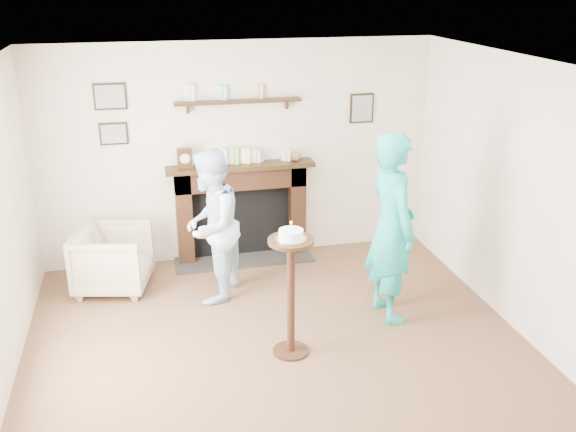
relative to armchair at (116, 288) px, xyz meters
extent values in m
plane|color=brown|center=(1.46, -1.90, 0.00)|extent=(5.00, 5.00, 0.00)
cube|color=#F2E8CE|center=(1.46, 0.60, 1.25)|extent=(4.50, 0.04, 2.50)
cube|color=#F2E8CE|center=(3.71, -1.90, 1.25)|extent=(0.04, 5.00, 2.50)
cube|color=silver|center=(1.46, -1.90, 2.50)|extent=(4.50, 5.00, 0.04)
cube|color=black|center=(0.80, 0.50, 0.55)|extent=(0.18, 0.20, 1.10)
cube|color=black|center=(2.12, 0.50, 0.55)|extent=(0.18, 0.20, 1.10)
cube|color=black|center=(1.46, 0.50, 0.98)|extent=(1.50, 0.20, 0.24)
cube|color=black|center=(1.46, 0.57, 0.43)|extent=(1.14, 0.06, 0.86)
cube|color=#2F2C2A|center=(1.46, 0.38, 0.01)|extent=(1.60, 0.44, 0.03)
cube|color=black|center=(1.46, 0.47, 1.12)|extent=(1.68, 0.26, 0.05)
cube|color=black|center=(1.46, 0.52, 1.85)|extent=(1.40, 0.15, 0.03)
cube|color=black|center=(0.11, 0.58, 1.95)|extent=(0.34, 0.03, 0.28)
cube|color=black|center=(0.11, 0.58, 1.55)|extent=(0.30, 0.03, 0.24)
cube|color=black|center=(2.91, 0.58, 1.70)|extent=(0.28, 0.03, 0.34)
cube|color=black|center=(0.84, 0.47, 1.26)|extent=(0.16, 0.09, 0.22)
cylinder|color=beige|center=(0.84, 0.42, 1.27)|extent=(0.11, 0.01, 0.11)
sphere|color=#2D8936|center=(2.10, 0.47, 1.21)|extent=(0.12, 0.12, 0.12)
imported|color=#C5B392|center=(0.00, 0.00, 0.00)|extent=(0.89, 0.88, 0.68)
imported|color=silver|center=(1.00, -0.43, 0.00)|extent=(0.87, 0.95, 1.58)
imported|color=teal|center=(2.62, -1.18, 0.00)|extent=(0.50, 0.71, 1.85)
cylinder|color=black|center=(1.54, -1.63, 0.01)|extent=(0.32, 0.32, 0.02)
cylinder|color=black|center=(1.54, -1.63, 0.54)|extent=(0.07, 0.07, 1.03)
cylinder|color=black|center=(1.54, -1.63, 1.07)|extent=(0.39, 0.39, 0.03)
cylinder|color=silver|center=(1.54, -1.63, 1.10)|extent=(0.26, 0.26, 0.01)
cylinder|color=white|center=(1.54, -1.63, 1.14)|extent=(0.21, 0.21, 0.07)
cylinder|color=#FFD9A1|center=(1.54, -1.63, 1.20)|extent=(0.01, 0.01, 0.06)
sphere|color=orange|center=(1.54, -1.63, 1.24)|extent=(0.02, 0.02, 0.02)
camera|label=1|loc=(0.41, -6.41, 3.16)|focal=40.00mm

